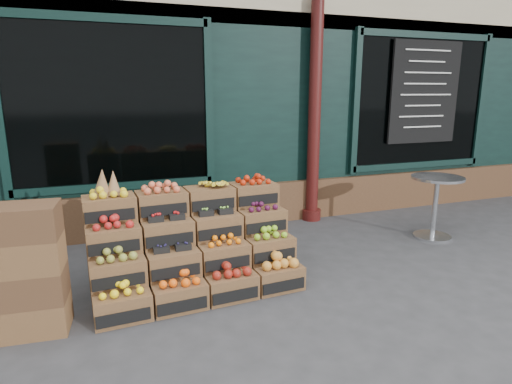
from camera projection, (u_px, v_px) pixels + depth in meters
name	position (u px, v px, depth m)	size (l,w,h in m)	color
ground	(298.00, 287.00, 4.32)	(60.00, 60.00, 0.00)	#363638
shop_facade	(189.00, 66.00, 8.43)	(12.00, 6.24, 4.80)	black
crate_display	(193.00, 250.00, 4.29)	(2.02, 1.07, 1.23)	brown
spare_crates	(28.00, 270.00, 3.41)	(0.57, 0.42, 1.08)	brown
bistro_table	(435.00, 200.00, 5.65)	(0.67, 0.67, 0.84)	#B1B3B8
shopkeeper	(77.00, 165.00, 5.88)	(0.68, 0.45, 1.87)	#1E6B2C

